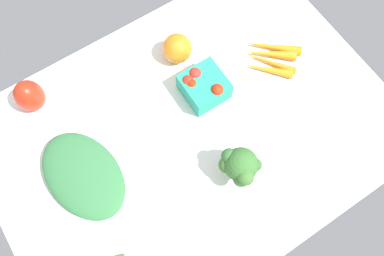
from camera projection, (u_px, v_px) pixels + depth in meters
tablecloth at (192, 132)px, 103.11cm from camera, size 104.00×76.00×2.00cm
broccoli_head at (240, 166)px, 91.47cm from camera, size 9.01×10.18×11.39cm
heirloom_tomato_orange at (177, 48)px, 106.20cm from camera, size 8.23×8.23×8.23cm
leafy_greens_clump at (83, 175)px, 95.62cm from camera, size 20.68×28.03×4.62cm
carrot_bunch at (270, 56)px, 108.55cm from camera, size 18.05×17.66×2.92cm
berry_basket at (204, 86)px, 102.71cm from camera, size 10.87×10.87×7.87cm
bell_pepper_red at (30, 96)px, 100.07cm from camera, size 9.05×9.05×10.23cm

